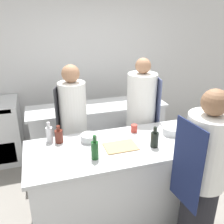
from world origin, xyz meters
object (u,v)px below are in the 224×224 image
bottle_wine (59,136)px  cup (134,128)px  bottle_sauce (49,134)px  stockpot (137,95)px  bottle_vinegar (95,150)px  bottle_cooking_oil (155,139)px  chef_at_pass_far (74,128)px  bowl_mixing_large (172,131)px  bottle_olive_oil (211,135)px  chef_at_stove (141,121)px  chef_at_prep_near (202,178)px  bowl_prep_small (89,138)px

bottle_wine → cup: (0.88, -0.01, -0.03)m
bottle_sauce → stockpot: (1.43, 0.95, 0.00)m
bottle_vinegar → cup: bottle_vinegar is taller
bottle_cooking_oil → stockpot: bearing=74.8°
bottle_wine → bottle_sauce: bottle_sauce is taller
chef_at_pass_far → bottle_sauce: 0.56m
bowl_mixing_large → bottle_olive_oil: bearing=-52.7°
chef_at_stove → chef_at_pass_far: chef_at_stove is taller
bottle_sauce → bottle_cooking_oil: bearing=-23.2°
bottle_olive_oil → cup: 0.85m
chef_at_prep_near → bowl_prep_small: size_ratio=9.23×
chef_at_prep_near → cup: 0.97m
chef_at_prep_near → bowl_mixing_large: chef_at_prep_near is taller
bottle_olive_oil → bottle_cooking_oil: (-0.59, 0.14, -0.03)m
bottle_cooking_oil → cup: 0.40m
bottle_cooking_oil → chef_at_stove: bearing=76.0°
chef_at_prep_near → bottle_vinegar: (-0.91, 0.47, 0.19)m
chef_at_stove → bottle_sauce: bearing=-65.0°
bottle_wine → bottle_cooking_oil: (0.96, -0.40, 0.01)m
chef_at_stove → bottle_olive_oil: bearing=32.0°
chef_at_pass_far → bottle_cooking_oil: 1.15m
bottle_cooking_oil → stockpot: size_ratio=0.99×
bottle_vinegar → bottle_sauce: bearing=128.8°
bottle_vinegar → bowl_mixing_large: bearing=13.9°
bowl_mixing_large → stockpot: stockpot is taller
chef_at_stove → bottle_vinegar: chef_at_stove is taller
bottle_olive_oil → bottle_wine: bottle_olive_oil is taller
bottle_olive_oil → bowl_mixing_large: size_ratio=1.40×
chef_at_stove → cup: chef_at_stove is taller
bottle_wine → bottle_cooking_oil: 1.04m
bottle_olive_oil → bottle_sauce: 1.75m
stockpot → chef_at_prep_near: bearing=-94.0°
bottle_vinegar → stockpot: bearing=54.1°
chef_at_prep_near → bottle_wine: (-1.20, 0.91, 0.17)m
bottle_cooking_oil → bottle_sauce: bearing=156.8°
bottle_vinegar → stockpot: bottle_vinegar is taller
bottle_wine → stockpot: size_ratio=0.86×
chef_at_pass_far → bottle_wine: 0.55m
bowl_prep_small → cup: size_ratio=2.02×
stockpot → bottle_wine: bearing=-143.3°
bottle_olive_oil → bowl_prep_small: bottle_olive_oil is taller
bottle_cooking_oil → bottle_wine: bearing=157.2°
bottle_vinegar → bowl_prep_small: bottle_vinegar is taller
chef_at_prep_near → chef_at_stove: (-0.05, 1.32, 0.02)m
chef_at_stove → bottle_cooking_oil: chef_at_stove is taller
chef_at_prep_near → bottle_cooking_oil: size_ratio=7.42×
chef_at_stove → bowl_mixing_large: chef_at_stove is taller
bowl_mixing_large → bottle_cooking_oil: bearing=-147.8°
bowl_mixing_large → stockpot: size_ratio=0.92×
bottle_sauce → bowl_mixing_large: 1.40m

